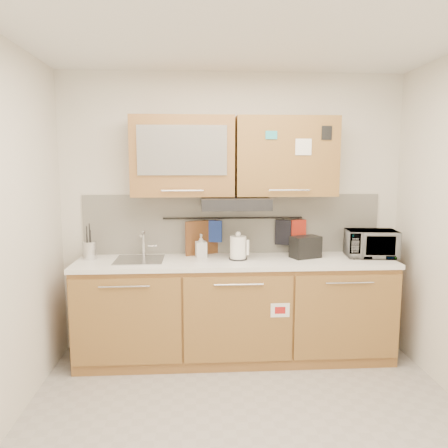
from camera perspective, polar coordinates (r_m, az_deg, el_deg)
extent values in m
plane|color=#9E9993|center=(3.17, 3.51, -26.03)|extent=(3.20, 3.20, 0.00)
plane|color=white|center=(2.76, 4.01, 25.44)|extent=(3.20, 3.20, 0.00)
plane|color=silver|center=(4.15, 1.14, 1.41)|extent=(3.20, 0.00, 3.20)
cube|color=olive|center=(4.05, 1.46, -11.27)|extent=(2.80, 0.60, 0.88)
cube|color=black|center=(4.19, 1.44, -16.31)|extent=(2.80, 0.54, 0.10)
cube|color=olive|center=(3.78, -12.71, -12.40)|extent=(0.91, 0.02, 0.74)
cylinder|color=silver|center=(3.66, -12.92, -7.97)|extent=(0.41, 0.01, 0.01)
cube|color=olive|center=(3.74, 1.88, -12.39)|extent=(0.91, 0.02, 0.74)
cylinder|color=silver|center=(3.62, 1.94, -7.93)|extent=(0.41, 0.01, 0.01)
cube|color=olive|center=(3.94, 15.82, -11.65)|extent=(0.91, 0.02, 0.74)
cylinder|color=silver|center=(3.83, 16.12, -7.39)|extent=(0.41, 0.01, 0.01)
cube|color=white|center=(3.91, 1.50, -4.93)|extent=(2.82, 0.62, 0.04)
cube|color=silver|center=(4.15, 1.15, 0.02)|extent=(2.80, 0.02, 0.56)
cube|color=olive|center=(3.94, -5.39, 8.76)|extent=(0.90, 0.35, 0.70)
cube|color=silver|center=(3.75, -5.49, 9.57)|extent=(0.76, 0.02, 0.42)
cube|color=olive|center=(4.01, 8.01, 8.70)|extent=(0.90, 0.35, 0.70)
cube|color=white|center=(3.87, 10.34, 9.87)|extent=(0.14, 0.00, 0.14)
cube|color=black|center=(3.89, 1.45, 2.76)|extent=(0.60, 0.46, 0.10)
cube|color=silver|center=(3.94, -10.98, -4.77)|extent=(0.42, 0.40, 0.03)
cylinder|color=silver|center=(4.07, -10.46, -2.56)|extent=(0.03, 0.03, 0.24)
cylinder|color=silver|center=(3.97, -10.63, -1.35)|extent=(0.02, 0.18, 0.02)
cylinder|color=black|center=(4.10, 1.20, 0.78)|extent=(1.30, 0.02, 0.02)
cylinder|color=silver|center=(4.09, -17.14, -3.30)|extent=(0.14, 0.14, 0.16)
cylinder|color=black|center=(4.09, -17.43, -2.32)|extent=(0.01, 0.01, 0.30)
cylinder|color=black|center=(4.06, -17.00, -2.61)|extent=(0.01, 0.01, 0.27)
cylinder|color=black|center=(4.09, -17.11, -2.15)|extent=(0.01, 0.01, 0.32)
cylinder|color=black|center=(4.06, -17.45, -2.84)|extent=(0.01, 0.01, 0.23)
cylinder|color=white|center=(3.89, 1.85, -3.13)|extent=(0.18, 0.18, 0.21)
sphere|color=white|center=(3.86, 1.85, -1.33)|extent=(0.05, 0.05, 0.05)
cube|color=white|center=(3.86, 3.14, -3.07)|extent=(0.03, 0.03, 0.13)
cylinder|color=black|center=(3.91, 1.84, -4.54)|extent=(0.16, 0.16, 0.01)
cube|color=black|center=(4.03, 10.59, -2.97)|extent=(0.30, 0.24, 0.20)
cube|color=black|center=(3.98, 10.08, -1.75)|extent=(0.11, 0.13, 0.01)
cube|color=black|center=(4.04, 11.17, -1.65)|extent=(0.11, 0.13, 0.01)
imported|color=#999999|center=(4.22, 18.65, -2.43)|extent=(0.48, 0.35, 0.25)
imported|color=#999999|center=(3.99, -3.01, -2.84)|extent=(0.11, 0.11, 0.21)
cube|color=brown|center=(4.12, -2.56, -2.79)|extent=(0.36, 0.18, 0.47)
cube|color=navy|center=(4.10, -1.14, -0.95)|extent=(0.13, 0.06, 0.20)
cube|color=black|center=(4.17, 7.75, -1.09)|extent=(0.15, 0.10, 0.24)
cube|color=#B52818|center=(4.20, 9.67, -0.70)|extent=(0.15, 0.04, 0.18)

